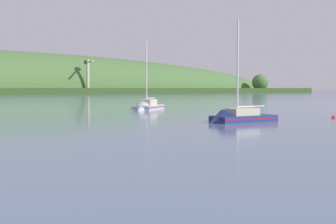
# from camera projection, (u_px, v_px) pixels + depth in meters

# --- Properties ---
(dockside_crane) EXTENTS (4.13, 13.08, 19.08)m
(dockside_crane) POSITION_uv_depth(u_px,v_px,m) (88.00, 78.00, 242.22)
(dockside_crane) COLOR #4C4C51
(dockside_crane) RESTS_ON ground
(sailboat_near_mooring) EXTENTS (7.82, 7.33, 11.67)m
(sailboat_near_mooring) POSITION_uv_depth(u_px,v_px,m) (146.00, 109.00, 66.61)
(sailboat_near_mooring) COLOR #ADB2BC
(sailboat_near_mooring) RESTS_ON ground
(sailboat_midwater_white) EXTENTS (7.58, 2.70, 11.14)m
(sailboat_midwater_white) POSITION_uv_depth(u_px,v_px,m) (236.00, 120.00, 42.83)
(sailboat_midwater_white) COLOR navy
(sailboat_midwater_white) RESTS_ON ground
(mooring_buoy_off_fishing_boat) EXTENTS (0.55, 0.55, 0.63)m
(mooring_buoy_off_fishing_boat) POSITION_uv_depth(u_px,v_px,m) (334.00, 118.00, 48.65)
(mooring_buoy_off_fishing_boat) COLOR red
(mooring_buoy_off_fishing_boat) RESTS_ON ground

